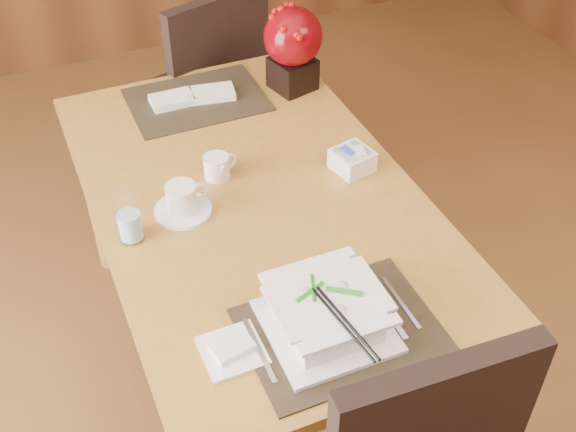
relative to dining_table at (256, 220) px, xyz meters
name	(u,v)px	position (x,y,z in m)	size (l,w,h in m)	color
dining_table	(256,220)	(0.00, 0.00, 0.00)	(0.90, 1.50, 0.75)	#B07B30
placemat_near	(340,330)	(0.00, -0.55, 0.10)	(0.45, 0.33, 0.01)	black
placemat_far	(197,100)	(0.00, 0.55, 0.10)	(0.45, 0.33, 0.01)	black
soup_setting	(327,314)	(-0.03, -0.53, 0.15)	(0.28, 0.28, 0.11)	white
coffee_cup	(182,201)	(-0.21, 0.01, 0.14)	(0.16, 0.16, 0.09)	white
water_glass	(128,216)	(-0.37, -0.04, 0.18)	(0.07, 0.07, 0.16)	silver
creamer_jug	(217,167)	(-0.07, 0.12, 0.13)	(0.10, 0.10, 0.07)	white
sugar_caddy	(352,160)	(0.31, 0.00, 0.13)	(0.11, 0.11, 0.06)	white
berry_decor	(293,44)	(0.33, 0.50, 0.26)	(0.20, 0.20, 0.29)	black
napkins_far	(196,96)	(0.00, 0.55, 0.12)	(0.28, 0.10, 0.03)	white
bread_plate	(233,351)	(-0.25, -0.51, 0.10)	(0.14, 0.14, 0.01)	white
far_chair	(205,89)	(0.14, 0.93, -0.10)	(0.57, 0.57, 0.98)	black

